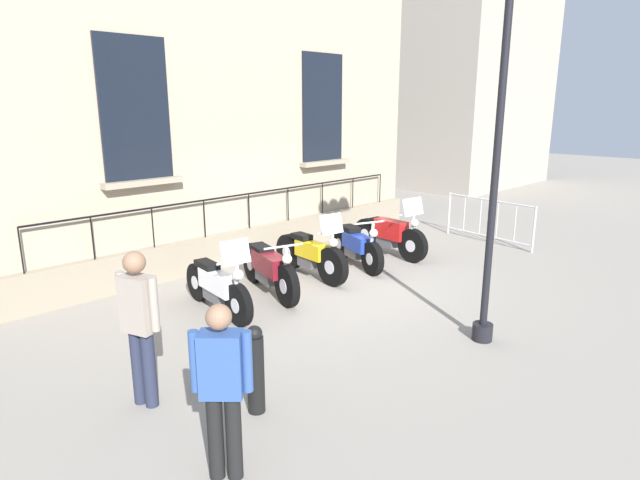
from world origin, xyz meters
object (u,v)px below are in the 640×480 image
(motorcycle_white, at_px, (218,287))
(crowd_barrier, at_px, (489,219))
(bollard, at_px, (256,369))
(motorcycle_maroon, at_px, (269,269))
(motorcycle_red, at_px, (390,235))
(pedestrian_standing, at_px, (222,383))
(pedestrian_walking, at_px, (139,320))
(motorcycle_blue, at_px, (357,247))
(lamppost, at_px, (506,39))
(motorcycle_yellow, at_px, (311,255))

(motorcycle_white, xyz_separation_m, crowd_barrier, (0.87, 7.08, 0.15))
(bollard, bearing_deg, crowd_barrier, 101.86)
(motorcycle_maroon, xyz_separation_m, crowd_barrier, (0.97, 5.95, 0.13))
(motorcycle_red, relative_size, bollard, 2.09)
(crowd_barrier, distance_m, pedestrian_standing, 9.57)
(crowd_barrier, distance_m, bollard, 8.61)
(motorcycle_red, distance_m, pedestrian_standing, 7.50)
(motorcycle_maroon, xyz_separation_m, motorcycle_red, (0.02, 3.38, 0.02))
(crowd_barrier, relative_size, pedestrian_walking, 1.36)
(motorcycle_blue, xyz_separation_m, bollard, (2.71, -4.74, 0.09))
(motorcycle_red, xyz_separation_m, pedestrian_walking, (1.75, -6.62, 0.53))
(motorcycle_maroon, relative_size, motorcycle_red, 1.01)
(motorcycle_white, height_order, lamppost, lamppost)
(motorcycle_yellow, relative_size, motorcycle_blue, 1.08)
(motorcycle_white, distance_m, lamppost, 5.36)
(motorcycle_maroon, height_order, motorcycle_yellow, motorcycle_yellow)
(motorcycle_blue, bearing_deg, motorcycle_red, 90.72)
(motorcycle_maroon, height_order, motorcycle_red, motorcycle_red)
(motorcycle_blue, distance_m, pedestrian_standing, 6.52)
(motorcycle_maroon, bearing_deg, pedestrian_standing, -44.56)
(motorcycle_white, relative_size, motorcycle_blue, 1.07)
(motorcycle_blue, height_order, lamppost, lamppost)
(motorcycle_blue, height_order, pedestrian_standing, pedestrian_standing)
(motorcycle_maroon, bearing_deg, crowd_barrier, 80.72)
(motorcycle_blue, bearing_deg, bollard, -60.27)
(motorcycle_maroon, bearing_deg, motorcycle_white, -84.64)
(motorcycle_red, distance_m, bollard, 6.46)
(motorcycle_maroon, distance_m, pedestrian_standing, 4.75)
(crowd_barrier, bearing_deg, motorcycle_red, -110.36)
(motorcycle_white, height_order, pedestrian_walking, pedestrian_walking)
(motorcycle_maroon, height_order, motorcycle_blue, motorcycle_blue)
(pedestrian_walking, bearing_deg, motorcycle_blue, 107.47)
(motorcycle_blue, relative_size, crowd_barrier, 0.79)
(motorcycle_maroon, xyz_separation_m, pedestrian_standing, (3.37, -3.31, 0.48))
(crowd_barrier, height_order, pedestrian_walking, pedestrian_walking)
(motorcycle_white, distance_m, motorcycle_yellow, 2.28)
(motorcycle_yellow, distance_m, pedestrian_standing, 5.67)
(motorcycle_red, xyz_separation_m, bollard, (2.72, -5.86, 0.04))
(motorcycle_yellow, distance_m, motorcycle_blue, 1.15)
(motorcycle_red, bearing_deg, motorcycle_white, -88.89)
(motorcycle_yellow, height_order, crowd_barrier, motorcycle_yellow)
(motorcycle_blue, xyz_separation_m, lamppost, (3.54, -1.40, 3.57))
(motorcycle_blue, bearing_deg, motorcycle_yellow, -97.88)
(motorcycle_white, relative_size, bollard, 2.02)
(motorcycle_yellow, relative_size, lamppost, 0.39)
(motorcycle_white, xyz_separation_m, lamppost, (3.47, 2.00, 3.56))
(lamppost, distance_m, pedestrian_standing, 5.19)
(pedestrian_standing, xyz_separation_m, pedestrian_walking, (-1.60, 0.07, 0.08))
(lamppost, bearing_deg, motorcycle_blue, 158.46)
(pedestrian_standing, bearing_deg, motorcycle_blue, 120.84)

